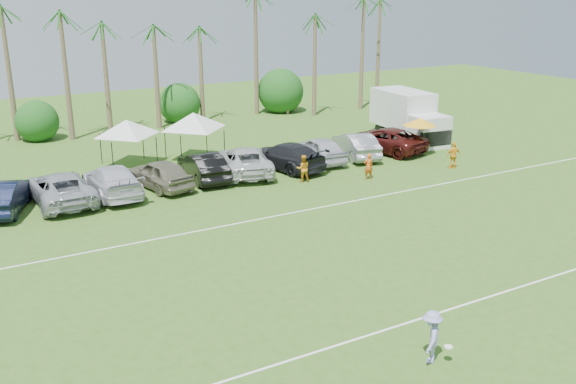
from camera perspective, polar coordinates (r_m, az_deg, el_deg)
ground at (r=21.96m, az=13.53°, el=-13.62°), size 120.00×120.00×0.00m
field_lines at (r=27.55m, az=2.12°, el=-6.37°), size 80.00×12.10×0.01m
palm_tree_4 at (r=52.28m, az=-19.91°, el=12.57°), size 2.40×2.40×8.90m
palm_tree_5 at (r=53.09m, az=-15.66°, el=13.96°), size 2.40×2.40×9.90m
palm_tree_6 at (r=54.20m, az=-11.52°, el=15.23°), size 2.40×2.40×10.90m
palm_tree_7 at (r=55.59m, az=-7.51°, el=16.35°), size 2.40×2.40×11.90m
palm_tree_8 at (r=57.81m, az=-2.69°, el=13.96°), size 2.40×2.40×8.90m
palm_tree_9 at (r=60.21m, az=1.68°, el=14.95°), size 2.40×2.40×9.90m
palm_tree_10 at (r=62.92m, az=5.72°, el=15.78°), size 2.40×2.40×10.90m
palm_tree_11 at (r=65.30m, az=8.74°, el=16.48°), size 2.40×2.40×11.90m
bush_tree_1 at (r=53.65m, az=-21.58°, el=6.34°), size 4.00×4.00×4.00m
bush_tree_2 at (r=56.57m, az=-9.45°, el=7.86°), size 4.00×4.00×4.00m
bush_tree_3 at (r=60.73m, az=-0.51°, el=8.76°), size 4.00×4.00×4.00m
sideline_player_a at (r=39.54m, az=7.16°, el=2.28°), size 0.66×0.50×1.62m
sideline_player_b at (r=38.71m, az=1.35°, el=2.10°), size 0.96×0.85×1.66m
sideline_player_c at (r=43.00m, az=14.50°, el=3.18°), size 1.09×0.64×1.74m
box_truck at (r=50.29m, az=10.70°, el=6.78°), size 3.32×7.35×3.68m
canopy_tent_left at (r=43.03m, az=-14.19°, el=6.24°), size 4.44×4.44×3.60m
canopy_tent_right at (r=43.65m, az=-8.44°, el=6.99°), size 4.71×4.71×3.81m
market_umbrella at (r=45.69m, az=11.64°, el=6.13°), size 2.35×2.35×2.62m
frisbee_player at (r=20.94m, az=12.64°, el=-12.45°), size 1.27×1.23×1.74m
parked_car_1 at (r=36.62m, az=-23.90°, el=-0.32°), size 3.56×5.54×1.72m
parked_car_2 at (r=36.94m, az=-19.58°, el=0.34°), size 3.00×6.27×1.72m
parked_car_3 at (r=37.48m, az=-15.37°, el=0.99°), size 2.42×5.95×1.72m
parked_car_4 at (r=38.19m, az=-11.28°, el=1.59°), size 2.96×5.36×1.72m
parked_car_5 at (r=39.41m, az=-7.56°, el=2.29°), size 2.21×5.36×1.72m
parked_car_6 at (r=40.48m, az=-3.85°, el=2.81°), size 4.55×6.77×1.72m
parked_car_7 at (r=41.49m, az=-0.16°, el=3.22°), size 3.53×6.30×1.72m
parked_car_8 at (r=43.26m, az=2.81°, el=3.81°), size 2.44×5.21×1.72m
parked_car_9 at (r=44.63m, az=6.02°, el=4.16°), size 3.03×5.52×1.72m
parked_car_10 at (r=46.55m, az=8.61°, el=4.63°), size 4.30×6.72×1.72m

